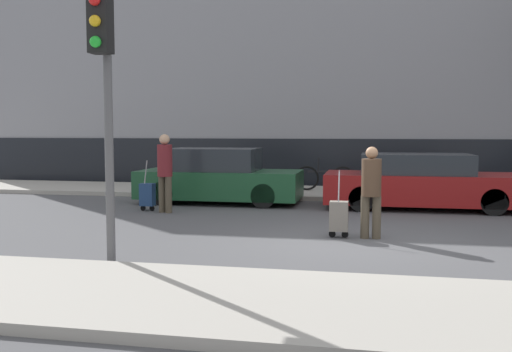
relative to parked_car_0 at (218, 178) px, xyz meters
name	(u,v)px	position (x,y,z in m)	size (l,w,h in m)	color
ground_plane	(358,243)	(3.68, -4.65, -0.66)	(80.00, 80.00, 0.00)	#4C4C4F
sidewalk_near	(349,309)	(3.68, -8.40, -0.60)	(28.00, 2.50, 0.12)	#A39E93
sidewalk_far	(364,194)	(3.68, 2.35, -0.60)	(28.00, 3.00, 0.12)	#A39E93
building_facade	(367,39)	(3.68, 5.64, 4.29)	(28.00, 2.24, 9.94)	gray
parked_car_0	(218,178)	(0.00, 0.00, 0.00)	(4.15, 1.71, 1.41)	#194728
parked_car_1	(422,183)	(5.06, -0.07, -0.03)	(4.65, 1.83, 1.32)	maroon
pedestrian_left	(165,168)	(-0.73, -1.92, 0.36)	(0.34, 0.34, 1.79)	#4C4233
trolley_left	(147,195)	(-1.24, -1.73, -0.28)	(0.34, 0.29, 1.18)	navy
pedestrian_right	(371,187)	(3.88, -4.18, 0.24)	(0.35, 0.34, 1.60)	#4C4233
trolley_right	(339,216)	(3.33, -4.20, -0.28)	(0.34, 0.29, 1.18)	slate
traffic_light	(104,74)	(0.34, -7.01, 1.98)	(0.28, 0.47, 3.69)	#515154
parked_bicycle	(325,178)	(2.55, 2.42, -0.17)	(1.77, 0.06, 0.96)	black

